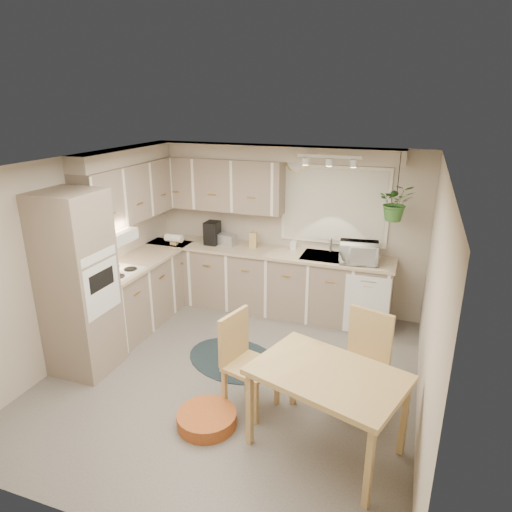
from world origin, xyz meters
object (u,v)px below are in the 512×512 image
object	(u,v)px
chair_back	(359,365)
microwave	(359,250)
dining_table	(326,411)
braided_rug	(233,359)
chair_left	(251,364)
pet_bed	(207,419)

from	to	relation	value
chair_back	microwave	world-z (taller)	microwave
dining_table	braided_rug	distance (m)	1.76
chair_back	braided_rug	bearing A→B (deg)	1.60
chair_left	microwave	world-z (taller)	microwave
braided_rug	pet_bed	distance (m)	1.18
pet_bed	braided_rug	bearing A→B (deg)	99.71
dining_table	chair_back	distance (m)	0.69
dining_table	chair_left	world-z (taller)	chair_left
chair_left	pet_bed	distance (m)	0.67
braided_rug	microwave	size ratio (longest dim) A/B	2.42
dining_table	microwave	size ratio (longest dim) A/B	2.52
chair_back	microwave	xyz separation A→B (m)	(-0.29, 1.80, 0.60)
chair_back	braided_rug	xyz separation A→B (m)	(-1.53, 0.43, -0.51)
dining_table	microwave	distance (m)	2.56
braided_rug	pet_bed	bearing A→B (deg)	-80.29
braided_rug	microwave	distance (m)	2.15
dining_table	pet_bed	xyz separation A→B (m)	(-1.13, -0.08, -0.33)
dining_table	chair_left	size ratio (longest dim) A/B	1.26
dining_table	pet_bed	distance (m)	1.18
chair_back	pet_bed	world-z (taller)	chair_back
dining_table	microwave	bearing A→B (deg)	92.15
braided_rug	dining_table	bearing A→B (deg)	-39.13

